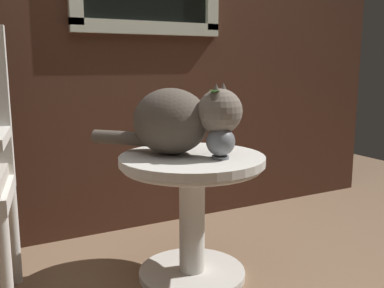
{
  "coord_description": "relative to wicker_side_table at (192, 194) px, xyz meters",
  "views": [
    {
      "loc": [
        -0.6,
        -1.51,
        0.94
      ],
      "look_at": [
        0.27,
        0.11,
        0.6
      ],
      "focal_mm": 41.51,
      "sensor_mm": 36.0,
      "label": 1
    }
  ],
  "objects": [
    {
      "name": "cat",
      "position": [
        -0.04,
        0.05,
        0.32
      ],
      "size": [
        0.52,
        0.54,
        0.31
      ],
      "color": "brown",
      "rests_on": "wicker_side_table"
    },
    {
      "name": "wicker_side_table",
      "position": [
        0.0,
        0.0,
        0.0
      ],
      "size": [
        0.62,
        0.62,
        0.55
      ],
      "color": "silver",
      "rests_on": "ground_plane"
    },
    {
      "name": "pewter_vase_with_ivy",
      "position": [
        0.07,
        -0.11,
        0.26
      ],
      "size": [
        0.12,
        0.12,
        0.28
      ],
      "color": "slate",
      "rests_on": "wicker_side_table"
    }
  ]
}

